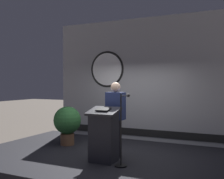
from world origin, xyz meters
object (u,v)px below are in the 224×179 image
Objects in this scene: podium at (104,135)px; microphone_stand at (122,140)px; potted_plant at (67,122)px; speaker_person at (116,119)px.

microphone_stand reaches higher than podium.
speaker_person is at bearing -16.55° from potted_plant.
microphone_stand is at bearing -27.57° from potted_plant.
microphone_stand is (0.46, -0.10, -0.05)m from podium.
speaker_person is 1.70m from potted_plant.
potted_plant is at bearing 152.43° from microphone_stand.
microphone_stand is 2.29m from potted_plant.
speaker_person reaches higher than podium.
podium is 0.56m from speaker_person.
podium is at bearing -95.81° from speaker_person.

